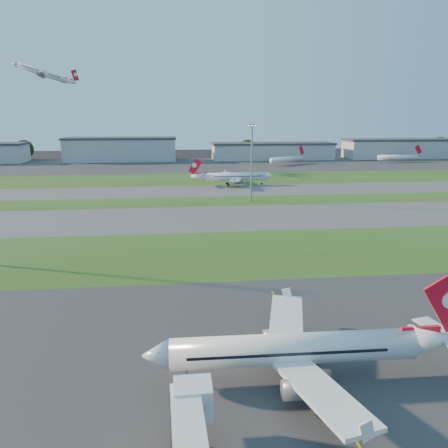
{
  "coord_description": "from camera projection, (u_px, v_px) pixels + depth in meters",
  "views": [
    {
      "loc": [
        -10.53,
        -36.58,
        28.41
      ],
      "look_at": [
        -0.88,
        49.34,
        7.0
      ],
      "focal_mm": 35.0,
      "sensor_mm": 36.0,
      "label": 1
    }
  ],
  "objects": [
    {
      "name": "light_mast_centre",
      "position": [
        252.0,
        158.0,
        145.5
      ],
      "size": [
        3.2,
        0.7,
        25.8
      ],
      "color": "gray",
      "rests_on": "ground"
    },
    {
      "name": "apron_far",
      "position": [
        193.0,
        165.0,
        260.29
      ],
      "size": [
        400.0,
        80.0,
        0.01
      ],
      "primitive_type": "cube",
      "color": "#333335",
      "rests_on": "ground"
    },
    {
      "name": "apron_near",
      "position": [
        288.0,
        411.0,
        43.25
      ],
      "size": [
        300.0,
        70.0,
        0.01
      ],
      "primitive_type": "cube",
      "color": "#333335",
      "rests_on": "ground"
    },
    {
      "name": "tree_mid_west",
      "position": [
        161.0,
        150.0,
        296.27
      ],
      "size": [
        9.9,
        9.9,
        10.8
      ],
      "color": "black",
      "rests_on": "ground"
    },
    {
      "name": "grass_strip_b",
      "position": [
        207.0,
        201.0,
        149.36
      ],
      "size": [
        300.0,
        18.0,
        0.01
      ],
      "primitive_type": "cube",
      "color": "#2E4B19",
      "rests_on": "ground"
    },
    {
      "name": "grass_strip_c",
      "position": [
        198.0,
        179.0,
        202.42
      ],
      "size": [
        300.0,
        40.0,
        0.01
      ],
      "primitive_type": "cube",
      "color": "#2E4B19",
      "rests_on": "ground"
    },
    {
      "name": "yellow_line",
      "position": [
        337.0,
        407.0,
        43.8
      ],
      "size": [
        0.25,
        60.0,
        0.02
      ],
      "primitive_type": "cube",
      "color": "gold",
      "rests_on": "ground"
    },
    {
      "name": "tree_mid_east",
      "position": [
        247.0,
        148.0,
        305.43
      ],
      "size": [
        11.55,
        11.55,
        12.6
      ],
      "color": "black",
      "rests_on": "ground"
    },
    {
      "name": "airliner_taxiing",
      "position": [
        234.0,
        177.0,
        183.27
      ],
      "size": [
        32.93,
        27.96,
        10.28
      ],
      "rotation": [
        0.0,
        0.0,
        3.16
      ],
      "color": "white",
      "rests_on": "ground"
    },
    {
      "name": "mini_jet_near",
      "position": [
        287.0,
        159.0,
        261.76
      ],
      "size": [
        25.05,
        16.84,
        9.48
      ],
      "rotation": [
        0.0,
        0.0,
        0.57
      ],
      "color": "white",
      "rests_on": "ground"
    },
    {
      "name": "taxiway_a",
      "position": [
        213.0,
        218.0,
        125.25
      ],
      "size": [
        300.0,
        32.0,
        0.01
      ],
      "primitive_type": "cube",
      "color": "#515154",
      "rests_on": "ground"
    },
    {
      "name": "grass_strip_a",
      "position": [
        227.0,
        253.0,
        93.41
      ],
      "size": [
        300.0,
        34.0,
        0.01
      ],
      "primitive_type": "cube",
      "color": "#2E4B19",
      "rests_on": "ground"
    },
    {
      "name": "taxiway_b",
      "position": [
        203.0,
        191.0,
        170.58
      ],
      "size": [
        300.0,
        26.0,
        0.01
      ],
      "primitive_type": "cube",
      "color": "#515154",
      "rests_on": "ground"
    },
    {
      "name": "hangar_west",
      "position": [
        121.0,
        149.0,
        282.52
      ],
      "size": [
        71.4,
        23.0,
        15.2
      ],
      "color": "#9DA0A5",
      "rests_on": "ground"
    },
    {
      "name": "tree_far_east",
      "position": [
        440.0,
        145.0,
        322.92
      ],
      "size": [
        12.65,
        12.65,
        13.8
      ],
      "color": "black",
      "rests_on": "ground"
    },
    {
      "name": "hangar_east",
      "position": [
        272.0,
        151.0,
        293.84
      ],
      "size": [
        81.6,
        23.0,
        11.2
      ],
      "color": "#9DA0A5",
      "rests_on": "ground"
    },
    {
      "name": "mini_jet_far",
      "position": [
        398.0,
        157.0,
        274.69
      ],
      "size": [
        28.59,
        3.25,
        9.48
      ],
      "rotation": [
        0.0,
        0.0,
        -0.0
      ],
      "color": "white",
      "rests_on": "ground"
    },
    {
      "name": "hangar_far_east",
      "position": [
        413.0,
        148.0,
        304.43
      ],
      "size": [
        96.9,
        23.0,
        13.2
      ],
      "color": "#9DA0A5",
      "rests_on": "ground"
    },
    {
      "name": "airliner_departing",
      "position": [
        43.0,
        73.0,
        234.54
      ],
      "size": [
        31.0,
        26.06,
        9.75
      ],
      "rotation": [
        0.0,
        0.0,
        0.19
      ],
      "color": "white"
    },
    {
      "name": "ground",
      "position": [
        288.0,
        411.0,
        43.25
      ],
      "size": [
        700.0,
        700.0,
        0.0
      ],
      "primitive_type": "plane",
      "color": "black",
      "rests_on": "ground"
    },
    {
      "name": "airliner_parked",
      "position": [
        296.0,
        349.0,
        47.6
      ],
      "size": [
        33.41,
        28.35,
        10.43
      ],
      "rotation": [
        0.0,
        0.0,
        -0.02
      ],
      "color": "white",
      "rests_on": "ground"
    },
    {
      "name": "tree_east",
      "position": [
        351.0,
        148.0,
        311.79
      ],
      "size": [
        10.45,
        10.45,
        11.4
      ],
      "color": "black",
      "rests_on": "ground"
    },
    {
      "name": "tree_west",
      "position": [
        24.0,
        149.0,
        290.07
      ],
      "size": [
        12.1,
        12.1,
        13.2
      ],
      "color": "black",
      "rests_on": "ground"
    }
  ]
}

